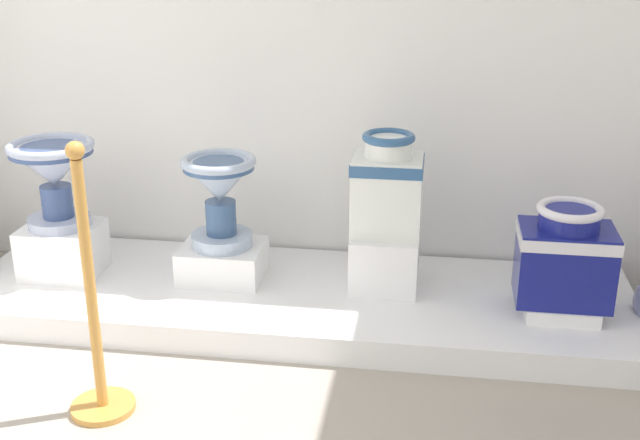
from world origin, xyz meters
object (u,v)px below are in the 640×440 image
plinth_block_broad_patterned (385,259)px  antique_toilet_rightmost (53,169)px  stanchion_post_near_left (95,330)px  plinth_block_squat_floral (223,261)px  antique_toilet_squat_floral (220,188)px  plinth_block_rightmost (63,250)px  antique_toilet_broad_patterned (387,184)px  antique_toilet_tall_cobalt (565,253)px  plinth_block_tall_cobalt (559,305)px

plinth_block_broad_patterned → antique_toilet_rightmost: bearing=-176.1°
plinth_block_broad_patterned → stanchion_post_near_left: size_ratio=0.34×
plinth_block_squat_floral → plinth_block_broad_patterned: size_ratio=1.09×
antique_toilet_rightmost → antique_toilet_squat_floral: size_ratio=0.95×
plinth_block_rightmost → antique_toilet_rightmost: (0.00, 0.00, 0.39)m
plinth_block_squat_floral → plinth_block_broad_patterned: 0.75m
antique_toilet_broad_patterned → antique_toilet_tall_cobalt: antique_toilet_broad_patterned is taller
antique_toilet_broad_patterned → plinth_block_tall_cobalt: antique_toilet_broad_patterned is taller
antique_toilet_rightmost → plinth_block_squat_floral: bearing=5.1°
plinth_block_squat_floral → stanchion_post_near_left: stanchion_post_near_left is taller
antique_toilet_rightmost → plinth_block_tall_cobalt: size_ratio=1.34×
antique_toilet_rightmost → stanchion_post_near_left: (0.54, -0.86, -0.31)m
antique_toilet_tall_cobalt → plinth_block_rightmost: bearing=178.4°
antique_toilet_rightmost → antique_toilet_broad_patterned: (1.49, 0.10, -0.03)m
antique_toilet_squat_floral → stanchion_post_near_left: (-0.21, -0.93, -0.23)m
antique_toilet_squat_floral → antique_toilet_broad_patterned: bearing=2.6°
stanchion_post_near_left → plinth_block_tall_cobalt: bearing=25.2°
plinth_block_broad_patterned → plinth_block_tall_cobalt: plinth_block_broad_patterned is taller
stanchion_post_near_left → antique_toilet_tall_cobalt: bearing=25.2°
plinth_block_broad_patterned → stanchion_post_near_left: (-0.95, -0.97, 0.08)m
plinth_block_rightmost → antique_toilet_rightmost: bearing=0.0°
antique_toilet_rightmost → antique_toilet_tall_cobalt: bearing=-1.6°
plinth_block_rightmost → antique_toilet_squat_floral: antique_toilet_squat_floral is taller
antique_toilet_rightmost → antique_toilet_tall_cobalt: size_ratio=0.95×
antique_toilet_tall_cobalt → stanchion_post_near_left: bearing=-154.8°
antique_toilet_rightmost → antique_toilet_squat_floral: antique_toilet_rightmost is taller
antique_toilet_rightmost → antique_toilet_broad_patterned: size_ratio=0.88×
plinth_block_rightmost → plinth_block_broad_patterned: bearing=3.9°
plinth_block_squat_floral → antique_toilet_broad_patterned: 0.84m
antique_toilet_rightmost → antique_toilet_tall_cobalt: 2.25m
antique_toilet_rightmost → plinth_block_broad_patterned: (1.49, 0.10, -0.38)m
plinth_block_rightmost → stanchion_post_near_left: bearing=-58.2°
plinth_block_squat_floral → plinth_block_broad_patterned: (0.74, 0.03, 0.05)m
antique_toilet_rightmost → plinth_block_squat_floral: (0.75, 0.07, -0.43)m
stanchion_post_near_left → antique_toilet_rightmost: bearing=121.8°
plinth_block_broad_patterned → antique_toilet_tall_cobalt: 0.78m
plinth_block_rightmost → plinth_block_squat_floral: 0.75m
antique_toilet_squat_floral → antique_toilet_tall_cobalt: antique_toilet_squat_floral is taller
plinth_block_broad_patterned → plinth_block_squat_floral: bearing=-177.4°
plinth_block_broad_patterned → antique_toilet_broad_patterned: size_ratio=0.75×
plinth_block_broad_patterned → antique_toilet_tall_cobalt: (0.75, -0.16, 0.14)m
stanchion_post_near_left → plinth_block_squat_floral: bearing=77.4°
plinth_block_tall_cobalt → plinth_block_rightmost: bearing=178.4°
plinth_block_rightmost → antique_toilet_broad_patterned: antique_toilet_broad_patterned is taller
antique_toilet_tall_cobalt → stanchion_post_near_left: (-1.70, -0.80, -0.07)m
stanchion_post_near_left → antique_toilet_broad_patterned: bearing=45.4°
antique_toilet_rightmost → plinth_block_broad_patterned: 1.54m
antique_toilet_broad_patterned → antique_toilet_tall_cobalt: bearing=-12.4°
plinth_block_squat_floral → stanchion_post_near_left: bearing=-102.6°
antique_toilet_rightmost → plinth_block_tall_cobalt: 2.29m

